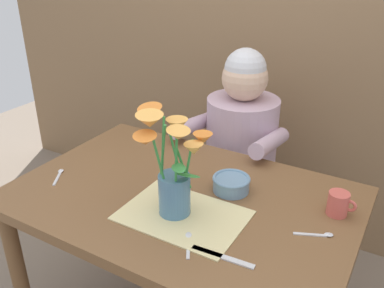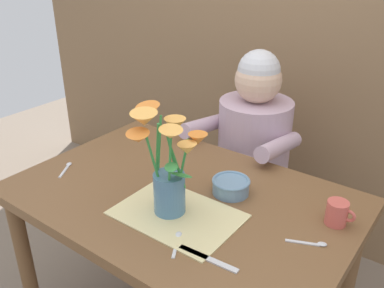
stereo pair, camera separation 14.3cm
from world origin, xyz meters
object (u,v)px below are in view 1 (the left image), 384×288
at_px(flower_vase, 171,164).
at_px(ceramic_mug, 338,204).
at_px(ceramic_bowl, 231,183).
at_px(dinner_knife, 223,257).
at_px(seated_person, 240,164).

xyz_separation_m(flower_vase, ceramic_mug, (0.47, 0.26, -0.14)).
height_order(flower_vase, ceramic_bowl, flower_vase).
height_order(flower_vase, dinner_knife, flower_vase).
bearing_deg(ceramic_bowl, flower_vase, -116.79).
bearing_deg(ceramic_bowl, ceramic_mug, 7.16).
height_order(seated_person, ceramic_mug, seated_person).
relative_size(ceramic_bowl, ceramic_mug, 1.46).
xyz_separation_m(seated_person, ceramic_bowl, (0.19, -0.51, 0.21)).
xyz_separation_m(ceramic_bowl, dinner_knife, (0.13, -0.33, -0.03)).
relative_size(dinner_knife, ceramic_mug, 2.04).
bearing_deg(dinner_knife, flower_vase, 151.01).
bearing_deg(seated_person, ceramic_bowl, -70.20).
distance_m(seated_person, flower_vase, 0.81).
xyz_separation_m(seated_person, dinner_knife, (0.32, -0.84, 0.18)).
bearing_deg(seated_person, dinner_knife, -69.55).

